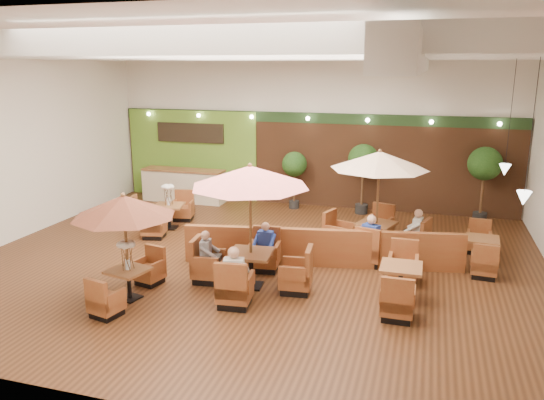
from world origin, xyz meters
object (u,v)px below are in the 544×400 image
at_px(topiary_0, 294,166).
at_px(service_counter, 184,185).
at_px(topiary_2, 485,167).
at_px(booth_divider, 322,248).
at_px(topiary_1, 363,162).
at_px(table_4, 400,283).
at_px(table_2, 378,183).
at_px(diner_1, 265,241).
at_px(diner_2, 208,251).
at_px(table_3, 162,214).
at_px(diner_3, 372,235).
at_px(diner_4, 416,227).
at_px(table_0, 125,219).
at_px(diner_0, 234,270).
at_px(table_1, 250,205).
at_px(table_5, 481,252).

bearing_deg(topiary_0, service_counter, -177.18).
distance_m(service_counter, topiary_2, 10.13).
xyz_separation_m(booth_divider, topiary_1, (0.31, 5.10, 1.26)).
bearing_deg(table_4, table_2, 105.73).
relative_size(diner_1, diner_2, 0.98).
height_order(table_3, table_4, table_3).
relative_size(diner_1, diner_3, 0.88).
relative_size(diner_2, diner_4, 0.96).
distance_m(service_counter, diner_2, 7.59).
xyz_separation_m(table_2, topiary_1, (-0.84, 3.63, -0.12)).
bearing_deg(table_4, diner_2, -176.23).
distance_m(diner_2, diner_3, 4.04).
relative_size(table_0, topiary_2, 0.97).
distance_m(table_0, diner_0, 2.46).
relative_size(table_2, topiary_0, 1.43).
bearing_deg(diner_2, diner_3, 110.43).
distance_m(table_0, diner_4, 7.27).
distance_m(topiary_1, diner_1, 6.04).
xyz_separation_m(table_2, topiary_0, (-3.15, 3.63, -0.39)).
bearing_deg(booth_divider, topiary_2, 41.64).
bearing_deg(diner_3, table_0, -116.83).
bearing_deg(service_counter, table_1, -53.83).
height_order(table_0, table_4, table_0).
height_order(topiary_2, diner_1, topiary_2).
bearing_deg(booth_divider, table_4, -45.64).
relative_size(table_5, topiary_1, 1.01).
bearing_deg(topiary_2, diner_1, -132.39).
height_order(table_1, table_4, table_1).
xyz_separation_m(table_3, diner_4, (7.40, -0.26, 0.30)).
height_order(table_5, topiary_2, topiary_2).
height_order(table_4, table_5, table_4).
height_order(table_3, table_5, table_3).
height_order(diner_0, diner_1, diner_0).
xyz_separation_m(table_0, table_4, (5.45, 1.62, -1.38)).
bearing_deg(booth_divider, diner_3, 12.37).
height_order(diner_1, diner_3, diner_3).
xyz_separation_m(topiary_1, topiary_2, (3.69, -0.00, 0.05)).
xyz_separation_m(table_4, diner_0, (-3.21, -1.30, 0.41)).
height_order(table_2, topiary_0, table_2).
bearing_deg(diner_2, table_4, 82.10).
relative_size(topiary_2, diner_3, 2.92).
bearing_deg(topiary_1, table_1, -102.97).
distance_m(topiary_0, diner_0, 7.86).
bearing_deg(service_counter, booth_divider, -38.99).
bearing_deg(table_0, topiary_0, 92.15).
bearing_deg(diner_4, diner_3, 142.88).
bearing_deg(topiary_0, diner_2, -92.30).
relative_size(booth_divider, table_0, 2.92).
xyz_separation_m(table_4, diner_4, (0.19, 2.86, 0.39)).
height_order(table_2, diner_2, table_2).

